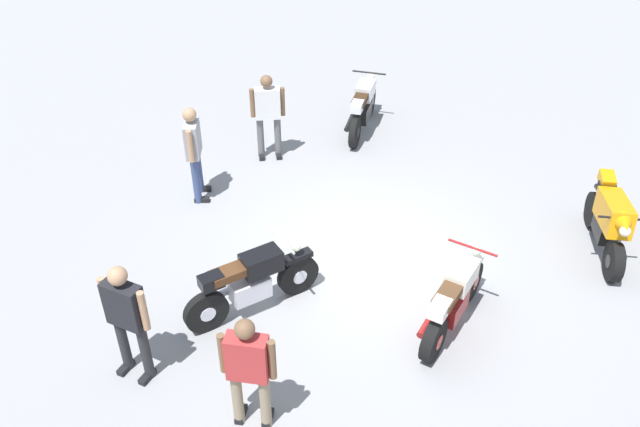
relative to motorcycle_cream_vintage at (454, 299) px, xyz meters
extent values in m
plane|color=gray|center=(-0.26, -1.74, -0.49)|extent=(40.00, 40.00, 0.00)
cylinder|color=black|center=(-0.67, -0.15, -0.19)|extent=(0.62, 0.29, 0.60)
cylinder|color=black|center=(0.65, 0.15, -0.19)|extent=(0.62, 0.29, 0.60)
cylinder|color=maroon|center=(-0.67, -0.15, -0.19)|extent=(0.24, 0.22, 0.21)
cylinder|color=maroon|center=(0.65, 0.15, -0.19)|extent=(0.24, 0.22, 0.21)
cube|color=maroon|center=(0.04, 0.01, -0.09)|extent=(0.61, 0.40, 0.32)
cube|color=white|center=(-0.16, -0.03, 0.31)|extent=(0.62, 0.44, 0.30)
cube|color=white|center=(-0.67, -0.15, 0.14)|extent=(0.46, 0.25, 0.08)
cube|color=#4C331E|center=(0.28, 0.07, 0.33)|extent=(0.64, 0.39, 0.12)
cube|color=white|center=(0.57, 0.13, 0.31)|extent=(0.36, 0.29, 0.18)
cylinder|color=maroon|center=(0.46, -0.06, -0.14)|extent=(0.57, 0.23, 0.16)
cylinder|color=maroon|center=(-0.48, -0.11, 0.56)|extent=(0.19, 0.69, 0.04)
sphere|color=silver|center=(-0.70, -0.15, 0.36)|extent=(0.16, 0.16, 0.16)
cylinder|color=black|center=(0.99, -2.02, -0.17)|extent=(0.65, 0.27, 0.64)
cylinder|color=black|center=(2.39, -2.38, -0.17)|extent=(0.65, 0.27, 0.64)
cylinder|color=silver|center=(0.99, -2.02, -0.17)|extent=(0.25, 0.19, 0.22)
cylinder|color=silver|center=(2.39, -2.38, -0.17)|extent=(0.25, 0.19, 0.22)
cube|color=silver|center=(1.74, -2.21, -0.07)|extent=(0.61, 0.41, 0.32)
cube|color=black|center=(1.55, -2.16, 0.33)|extent=(0.62, 0.45, 0.30)
cube|color=black|center=(0.99, -2.02, 0.18)|extent=(0.47, 0.26, 0.08)
cube|color=#4C2D19|center=(1.98, -2.27, 0.35)|extent=(0.65, 0.40, 0.12)
cube|color=black|center=(2.27, -2.35, 0.33)|extent=(0.36, 0.29, 0.18)
cylinder|color=silver|center=(2.09, -2.48, -0.12)|extent=(0.57, 0.24, 0.16)
cylinder|color=silver|center=(1.23, -2.08, 0.58)|extent=(0.21, 0.69, 0.04)
sphere|color=silver|center=(1.01, -2.03, 0.38)|extent=(0.16, 0.16, 0.16)
cylinder|color=black|center=(-4.07, -4.96, -0.17)|extent=(0.62, 0.41, 0.64)
cylinder|color=black|center=(-2.80, -4.27, -0.17)|extent=(0.62, 0.41, 0.64)
cylinder|color=black|center=(-4.07, -4.96, -0.17)|extent=(0.26, 0.23, 0.22)
cylinder|color=black|center=(-2.80, -4.27, -0.17)|extent=(0.26, 0.23, 0.22)
cube|color=black|center=(-3.39, -4.59, -0.07)|extent=(0.63, 0.51, 0.32)
cube|color=silver|center=(-3.57, -4.68, 0.33)|extent=(0.64, 0.55, 0.30)
cube|color=silver|center=(-4.07, -4.96, 0.18)|extent=(0.46, 0.35, 0.08)
cube|color=#382314|center=(-3.17, -4.47, 0.35)|extent=(0.65, 0.52, 0.12)
cube|color=silver|center=(-2.91, -4.33, 0.33)|extent=(0.39, 0.35, 0.18)
cylinder|color=black|center=(-2.96, -4.55, -0.12)|extent=(0.54, 0.36, 0.16)
cylinder|color=black|center=(-3.86, -4.84, 0.58)|extent=(0.37, 0.63, 0.04)
sphere|color=silver|center=(-4.05, -4.95, 0.38)|extent=(0.16, 0.16, 0.16)
cylinder|color=black|center=(-2.52, 1.16, -0.19)|extent=(0.58, 0.48, 0.60)
cylinder|color=black|center=(-3.62, 0.37, -0.19)|extent=(0.62, 0.53, 0.60)
cylinder|color=black|center=(-2.52, 1.16, -0.19)|extent=(0.28, 0.27, 0.21)
cylinder|color=black|center=(-3.62, 0.37, -0.19)|extent=(0.28, 0.27, 0.21)
cube|color=black|center=(-3.11, 0.74, -0.09)|extent=(0.62, 0.56, 0.32)
cube|color=orange|center=(-2.99, 0.83, 0.31)|extent=(1.01, 0.87, 0.57)
cone|color=orange|center=(-2.57, 1.13, 0.46)|extent=(0.49, 0.48, 0.39)
cube|color=black|center=(-3.31, 0.59, 0.38)|extent=(0.64, 0.56, 0.12)
cube|color=orange|center=(-3.56, 0.41, 0.46)|extent=(0.41, 0.38, 0.23)
cylinder|color=black|center=(-3.47, 0.38, 0.28)|extent=(0.37, 0.31, 0.17)
cylinder|color=black|center=(-3.56, 0.51, 0.28)|extent=(0.37, 0.31, 0.17)
cylinder|color=black|center=(-2.68, 1.05, 0.48)|extent=(0.44, 0.59, 0.04)
sphere|color=silver|center=(-2.50, 1.18, 0.41)|extent=(0.16, 0.16, 0.16)
cylinder|color=#59595B|center=(-1.24, -5.32, -0.07)|extent=(0.18, 0.18, 0.84)
cube|color=black|center=(-1.20, -5.27, -0.45)|extent=(0.24, 0.26, 0.08)
cylinder|color=#59595B|center=(-1.50, -5.11, -0.07)|extent=(0.18, 0.18, 0.84)
cube|color=black|center=(-1.46, -5.06, -0.45)|extent=(0.24, 0.26, 0.08)
cube|color=silver|center=(-1.37, -5.21, 0.65)|extent=(0.50, 0.47, 0.60)
cylinder|color=brown|center=(-1.15, -5.39, 0.67)|extent=(0.13, 0.13, 0.56)
cylinder|color=brown|center=(-1.58, -5.03, 0.67)|extent=(0.13, 0.13, 0.56)
sphere|color=brown|center=(-1.37, -5.21, 1.09)|extent=(0.23, 0.23, 0.23)
cylinder|color=#262628|center=(3.54, -2.59, -0.05)|extent=(0.16, 0.16, 0.87)
cube|color=black|center=(3.60, -2.57, -0.45)|extent=(0.28, 0.18, 0.08)
cylinder|color=#262628|center=(3.43, -2.26, -0.05)|extent=(0.16, 0.16, 0.87)
cube|color=black|center=(3.49, -2.24, -0.45)|extent=(0.28, 0.18, 0.08)
cube|color=black|center=(3.49, -2.42, 0.69)|extent=(0.36, 0.53, 0.62)
cylinder|color=tan|center=(3.58, -2.70, 0.71)|extent=(0.11, 0.11, 0.58)
cylinder|color=tan|center=(3.39, -2.15, 0.71)|extent=(0.11, 0.11, 0.58)
sphere|color=tan|center=(3.49, -2.42, 1.15)|extent=(0.24, 0.24, 0.24)
cylinder|color=#384772|center=(0.58, -4.96, -0.05)|extent=(0.18, 0.18, 0.87)
cube|color=black|center=(0.54, -4.91, -0.45)|extent=(0.26, 0.25, 0.08)
cylinder|color=#384772|center=(0.34, -5.20, -0.05)|extent=(0.18, 0.18, 0.87)
cube|color=black|center=(0.30, -5.16, -0.45)|extent=(0.26, 0.25, 0.08)
cube|color=#99999E|center=(0.46, -5.08, 0.69)|extent=(0.50, 0.50, 0.61)
cylinder|color=tan|center=(0.66, -4.87, 0.71)|extent=(0.13, 0.13, 0.58)
cylinder|color=tan|center=(0.26, -5.29, 0.71)|extent=(0.13, 0.13, 0.58)
sphere|color=tan|center=(0.46, -5.08, 1.14)|extent=(0.24, 0.24, 0.24)
cylinder|color=gray|center=(2.89, -0.62, -0.07)|extent=(0.18, 0.18, 0.84)
cube|color=black|center=(2.84, -0.66, -0.45)|extent=(0.27, 0.23, 0.08)
cylinder|color=gray|center=(3.08, -0.90, -0.07)|extent=(0.18, 0.18, 0.84)
cube|color=black|center=(3.03, -0.93, -0.45)|extent=(0.27, 0.23, 0.08)
cube|color=#B23333|center=(2.99, -0.76, 0.66)|extent=(0.45, 0.52, 0.60)
cylinder|color=brown|center=(2.83, -0.53, 0.67)|extent=(0.13, 0.13, 0.56)
cylinder|color=brown|center=(3.15, -1.00, 0.67)|extent=(0.13, 0.13, 0.56)
sphere|color=brown|center=(2.99, -0.76, 1.10)|extent=(0.23, 0.23, 0.23)
camera|label=1|loc=(6.00, 3.26, 6.21)|focal=37.10mm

